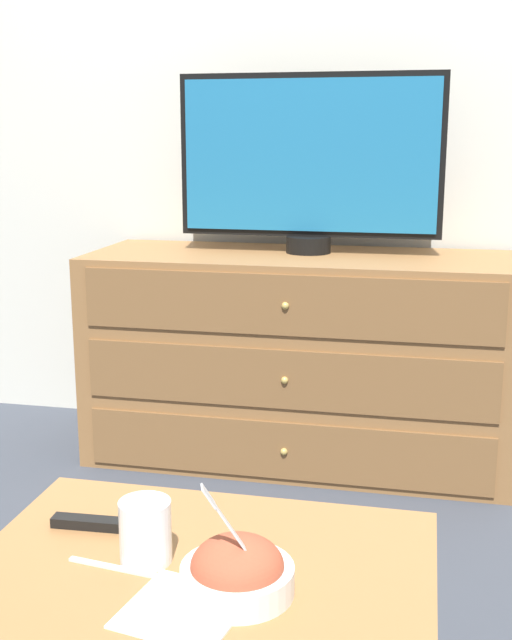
{
  "coord_description": "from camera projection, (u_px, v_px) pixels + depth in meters",
  "views": [
    {
      "loc": [
        0.32,
        -3.02,
        1.14
      ],
      "look_at": [
        -0.01,
        -1.47,
        0.78
      ],
      "focal_mm": 45.0,
      "sensor_mm": 36.0,
      "label": 1
    }
  ],
  "objects": [
    {
      "name": "dresser",
      "position": [
        298.0,
        358.0,
        2.85
      ],
      "size": [
        1.47,
        0.56,
        0.74
      ],
      "color": "olive",
      "rests_on": "ground_plane"
    },
    {
      "name": "coffee_table",
      "position": [
        202.0,
        609.0,
        1.31
      ],
      "size": [
        0.74,
        0.52,
        0.47
      ],
      "color": "#9E6B3D",
      "rests_on": "ground_plane"
    },
    {
      "name": "drink_cup",
      "position": [
        146.0,
        535.0,
        1.29
      ],
      "size": [
        0.08,
        0.08,
        0.1
      ],
      "color": "beige",
      "rests_on": "coffee_table"
    },
    {
      "name": "knife",
      "position": [
        117.0,
        568.0,
        1.27
      ],
      "size": [
        0.17,
        0.03,
        0.01
      ],
      "color": "silver",
      "rests_on": "coffee_table"
    },
    {
      "name": "wall_back",
      "position": [
        345.0,
        91.0,
        2.93
      ],
      "size": [
        12.0,
        0.05,
        2.6
      ],
      "color": "silver",
      "rests_on": "ground_plane"
    },
    {
      "name": "ground_plane",
      "position": [
        337.0,
        428.0,
        3.2
      ],
      "size": [
        12.0,
        12.0,
        0.0
      ],
      "primitive_type": "plane",
      "color": "#383D47"
    },
    {
      "name": "remote_control",
      "position": [
        97.0,
        523.0,
        1.4
      ],
      "size": [
        0.16,
        0.04,
        0.02
      ],
      "color": "black",
      "rests_on": "coffee_table"
    },
    {
      "name": "tv",
      "position": [
        310.0,
        161.0,
        2.74
      ],
      "size": [
        0.91,
        0.16,
        0.61
      ],
      "color": "black",
      "rests_on": "dresser"
    },
    {
      "name": "napkin",
      "position": [
        180.0,
        609.0,
        1.16
      ],
      "size": [
        0.19,
        0.19,
        0.0
      ],
      "color": "white",
      "rests_on": "coffee_table"
    },
    {
      "name": "takeout_bowl",
      "position": [
        237.0,
        572.0,
        1.2
      ],
      "size": [
        0.17,
        0.17,
        0.19
      ],
      "color": "silver",
      "rests_on": "coffee_table"
    }
  ]
}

